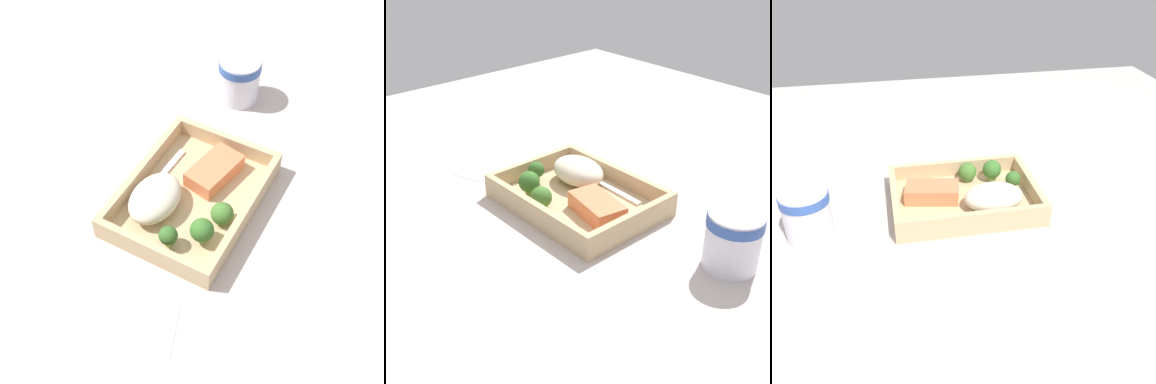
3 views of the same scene
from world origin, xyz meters
The scene contains 11 objects.
ground_plane centered at (0.00, 0.00, -1.00)cm, with size 160.00×160.00×2.00cm, color #BAADA8.
takeout_tray centered at (0.00, 0.00, 0.60)cm, with size 27.83×20.81×1.20cm, color tan.
tray_rim centered at (0.00, 0.00, 2.79)cm, with size 27.83×20.81×3.18cm.
salmon_fillet centered at (-6.06, 1.11, 2.70)cm, with size 10.16×5.62×3.00cm, color #E97A4D.
mashed_potatoes centered at (4.78, -4.30, 3.65)cm, with size 11.00×7.72×4.90cm, color beige.
broccoli_floret_1 centered at (2.03, 6.65, 3.22)cm, with size 3.78×3.78×3.97cm.
broccoli_floret_2 centered at (6.92, 5.54, 3.84)cm, with size 3.84×3.84×4.68cm.
broccoli_floret_3 centered at (10.20, 1.37, 3.64)cm, with size 3.06×3.06×4.10cm.
fork centered at (0.31, -7.05, 1.42)cm, with size 15.86×2.35×0.44cm.
paper_cup centered at (-28.45, -4.92, 5.08)cm, with size 8.35×8.35×9.09cm.
receipt_slip centered at (23.79, 2.27, 0.12)cm, with size 9.34×14.41×0.24cm, color white.
Camera 2 is at (-61.78, 55.03, 48.46)cm, focal length 50.00 mm.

